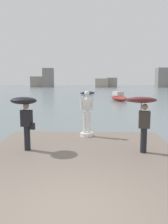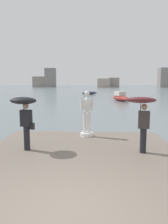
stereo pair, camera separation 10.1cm
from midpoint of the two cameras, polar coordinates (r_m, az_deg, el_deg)
name	(u,v)px [view 2 (the right image)]	position (r m, az deg, el deg)	size (l,w,h in m)	color
ground_plane	(92,97)	(44.02, 2.09, 4.01)	(400.00, 400.00, 0.00)	slate
pier	(78,177)	(6.41, -1.13, -16.74)	(6.95, 9.79, 0.40)	slate
statue_white_figure	(87,117)	(9.94, 1.07, -1.25)	(0.60, 0.60, 2.09)	white
onlooker_left	(24,109)	(8.14, -14.98, 0.82)	(1.17, 1.17, 1.96)	black
onlooker_right	(142,109)	(7.80, 15.24, 0.84)	(1.18, 1.20, 2.02)	black
boat_near	(121,97)	(34.74, 9.61, 3.83)	(2.92, 5.47, 1.48)	#9E2D28
boat_mid	(90,93)	(52.08, 1.52, 4.99)	(4.00, 3.37, 0.73)	#2D384C
distant_skyline	(104,80)	(130.37, 5.18, 8.39)	(82.29, 12.88, 11.29)	gray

